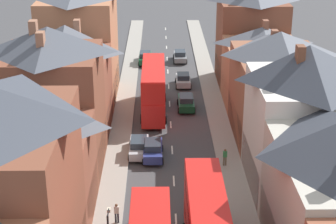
{
  "coord_description": "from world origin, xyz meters",
  "views": [
    {
      "loc": [
        -1.21,
        -11.82,
        23.34
      ],
      "look_at": [
        -0.35,
        38.27,
        2.96
      ],
      "focal_mm": 60.0,
      "sensor_mm": 36.0,
      "label": 1
    }
  ],
  "objects": [
    {
      "name": "terrace_row_right",
      "position": [
        10.18,
        22.14,
        5.8
      ],
      "size": [
        8.0,
        72.21,
        14.35
      ],
      "color": "#ADB2B7",
      "rests_on": "ground"
    },
    {
      "name": "car_parked_left_b",
      "position": [
        -1.8,
        34.37,
        0.86
      ],
      "size": [
        1.9,
        4.2,
        1.71
      ],
      "color": "navy",
      "rests_on": "ground"
    },
    {
      "name": "double_decker_bus_far_approaching",
      "position": [
        -1.81,
        45.41,
        2.82
      ],
      "size": [
        2.74,
        10.8,
        5.3
      ],
      "color": "red",
      "rests_on": "ground"
    },
    {
      "name": "car_parked_left_a",
      "position": [
        -3.1,
        63.8,
        0.84
      ],
      "size": [
        1.9,
        4.41,
        1.67
      ],
      "color": "#144728",
      "rests_on": "ground"
    },
    {
      "name": "car_mid_black",
      "position": [
        1.8,
        46.44,
        0.84
      ],
      "size": [
        1.9,
        4.34,
        1.66
      ],
      "color": "#144728",
      "rests_on": "ground"
    },
    {
      "name": "pavement_left",
      "position": [
        -5.1,
        38.0,
        0.07
      ],
      "size": [
        2.2,
        104.0,
        0.14
      ],
      "primitive_type": "cube",
      "color": "gray",
      "rests_on": "ground"
    },
    {
      "name": "car_near_blue",
      "position": [
        1.8,
        64.64,
        0.8
      ],
      "size": [
        1.9,
        4.14,
        1.59
      ],
      "color": "gray",
      "rests_on": "ground"
    },
    {
      "name": "centre_line_dashes",
      "position": [
        0.0,
        36.0,
        0.01
      ],
      "size": [
        0.14,
        97.8,
        0.01
      ],
      "color": "silver",
      "rests_on": "ground"
    },
    {
      "name": "pedestrian_far_right",
      "position": [
        4.59,
        32.51,
        1.03
      ],
      "size": [
        0.36,
        0.22,
        1.61
      ],
      "color": "brown",
      "rests_on": "pavement_right"
    },
    {
      "name": "pedestrian_far_left",
      "position": [
        -4.37,
        23.54,
        1.03
      ],
      "size": [
        0.36,
        0.22,
        1.61
      ],
      "color": "#23232D",
      "rests_on": "pavement_left"
    },
    {
      "name": "car_mid_white",
      "position": [
        -3.1,
        35.11,
        0.83
      ],
      "size": [
        1.9,
        4.35,
        1.64
      ],
      "color": "#B7BABF",
      "rests_on": "ground"
    },
    {
      "name": "car_near_silver",
      "position": [
        1.8,
        54.15,
        0.82
      ],
      "size": [
        1.9,
        3.87,
        1.62
      ],
      "color": "#B7BABF",
      "rests_on": "ground"
    },
    {
      "name": "terrace_row_left",
      "position": [
        -10.19,
        22.48,
        6.09
      ],
      "size": [
        8.0,
        67.27,
        14.31
      ],
      "color": "brown",
      "rests_on": "ground"
    },
    {
      "name": "pavement_right",
      "position": [
        5.1,
        38.0,
        0.07
      ],
      "size": [
        2.2,
        104.0,
        0.14
      ],
      "primitive_type": "cube",
      "color": "gray",
      "rests_on": "ground"
    }
  ]
}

